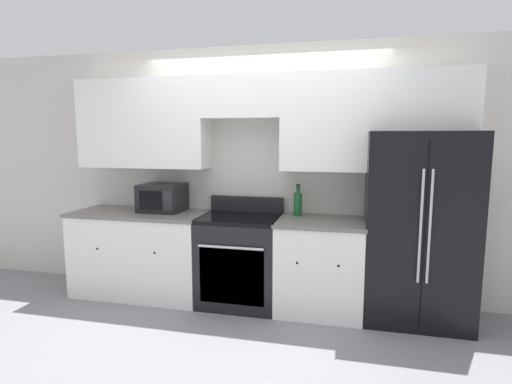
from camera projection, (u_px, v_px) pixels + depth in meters
The scene contains 8 objects.
ground_plane at pixel (248, 317), 3.74m from camera, with size 12.00×12.00×0.00m, color gray.
wall_back at pixel (263, 150), 4.08m from camera, with size 8.00×0.39×2.60m.
lower_cabinets_left at pixel (142, 253), 4.26m from camera, with size 1.43×0.64×0.90m.
lower_cabinets_right at pixel (320, 266), 3.84m from camera, with size 0.83×0.64×0.90m.
oven_range at pixel (240, 260), 4.01m from camera, with size 0.78×0.65×1.06m.
refrigerator at pixel (417, 227), 3.62m from camera, with size 0.92×0.73×1.72m.
microwave at pixel (162, 198), 4.23m from camera, with size 0.44×0.39×0.29m.
bottle at pixel (298, 203), 3.99m from camera, with size 0.08×0.08×0.32m.
Camera 1 is at (0.88, -3.44, 1.67)m, focal length 28.00 mm.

